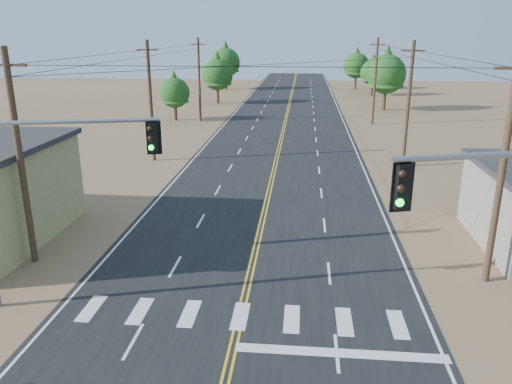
# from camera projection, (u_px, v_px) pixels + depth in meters

# --- Properties ---
(road) EXTENTS (15.00, 200.00, 0.02)m
(road) POSITION_uv_depth(u_px,v_px,m) (274.00, 169.00, 40.22)
(road) COLOR black
(road) RESTS_ON ground
(utility_pole_left_near) EXTENTS (1.80, 0.30, 10.00)m
(utility_pole_left_near) POSITION_uv_depth(u_px,v_px,m) (20.00, 158.00, 22.55)
(utility_pole_left_near) COLOR #4C3826
(utility_pole_left_near) RESTS_ON ground
(utility_pole_left_mid) EXTENTS (1.80, 0.30, 10.00)m
(utility_pole_left_mid) POSITION_uv_depth(u_px,v_px,m) (151.00, 101.00, 41.51)
(utility_pole_left_mid) COLOR #4C3826
(utility_pole_left_mid) RESTS_ON ground
(utility_pole_left_far) EXTENTS (1.80, 0.30, 10.00)m
(utility_pole_left_far) POSITION_uv_depth(u_px,v_px,m) (199.00, 79.00, 60.47)
(utility_pole_left_far) COLOR #4C3826
(utility_pole_left_far) RESTS_ON ground
(utility_pole_right_near) EXTENTS (1.80, 0.30, 10.00)m
(utility_pole_right_near) POSITION_uv_depth(u_px,v_px,m) (502.00, 169.00, 20.65)
(utility_pole_right_near) COLOR #4C3826
(utility_pole_right_near) RESTS_ON ground
(utility_pole_right_mid) EXTENTS (1.80, 0.30, 10.00)m
(utility_pole_right_mid) POSITION_uv_depth(u_px,v_px,m) (408.00, 104.00, 39.61)
(utility_pole_right_mid) COLOR #4C3826
(utility_pole_right_mid) RESTS_ON ground
(utility_pole_right_far) EXTENTS (1.80, 0.30, 10.00)m
(utility_pole_right_far) POSITION_uv_depth(u_px,v_px,m) (375.00, 81.00, 58.57)
(utility_pole_right_far) COLOR #4C3826
(utility_pole_right_far) RESTS_ON ground
(signal_mast_left) EXTENTS (6.80, 1.89, 7.61)m
(signal_mast_left) POSITION_uv_depth(u_px,v_px,m) (34.00, 181.00, 18.84)
(signal_mast_left) COLOR gray
(signal_mast_left) RESTS_ON ground
(tree_left_near) EXTENTS (3.72, 3.72, 6.20)m
(tree_left_near) POSITION_uv_depth(u_px,v_px,m) (174.00, 90.00, 61.65)
(tree_left_near) COLOR #3F2D1E
(tree_left_near) RESTS_ON ground
(tree_left_mid) EXTENTS (4.79, 4.79, 7.98)m
(tree_left_mid) POSITION_uv_depth(u_px,v_px,m) (217.00, 71.00, 76.27)
(tree_left_mid) COLOR #3F2D1E
(tree_left_mid) RESTS_ON ground
(tree_left_far) EXTENTS (5.51, 5.51, 9.19)m
(tree_left_far) POSITION_uv_depth(u_px,v_px,m) (226.00, 59.00, 95.22)
(tree_left_far) COLOR #3F2D1E
(tree_left_far) RESTS_ON ground
(tree_right_near) EXTENTS (5.44, 5.44, 9.07)m
(tree_right_near) POSITION_uv_depth(u_px,v_px,m) (387.00, 70.00, 69.43)
(tree_right_near) COLOR #3F2D1E
(tree_right_near) RESTS_ON ground
(tree_right_mid) EXTENTS (4.31, 4.31, 7.18)m
(tree_right_mid) POSITION_uv_depth(u_px,v_px,m) (373.00, 70.00, 86.20)
(tree_right_mid) COLOR #3F2D1E
(tree_right_mid) RESTS_ON ground
(tree_right_far) EXTENTS (4.87, 4.87, 8.11)m
(tree_right_far) POSITION_uv_depth(u_px,v_px,m) (357.00, 63.00, 95.87)
(tree_right_far) COLOR #3F2D1E
(tree_right_far) RESTS_ON ground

